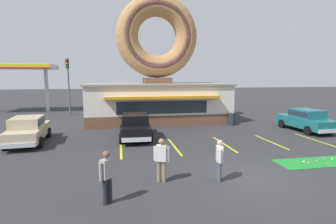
{
  "coord_description": "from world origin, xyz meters",
  "views": [
    {
      "loc": [
        -5.05,
        -9.16,
        3.95
      ],
      "look_at": [
        -2.39,
        5.0,
        2.0
      ],
      "focal_mm": 28.0,
      "sensor_mm": 36.0,
      "label": 1
    }
  ],
  "objects_px": {
    "car_teal": "(306,119)",
    "pedestrian_hooded_kid": "(161,158)",
    "golf_ball": "(317,161)",
    "traffic_light_pole": "(68,79)",
    "car_champagne": "(28,129)",
    "trash_bin": "(232,119)",
    "car_black": "(135,125)",
    "pedestrian_leather_jacket_man": "(219,159)",
    "pedestrian_blue_sweater_man": "(107,175)"
  },
  "relations": [
    {
      "from": "car_champagne",
      "to": "pedestrian_blue_sweater_man",
      "type": "distance_m",
      "value": 9.84
    },
    {
      "from": "car_teal",
      "to": "pedestrian_hooded_kid",
      "type": "xyz_separation_m",
      "value": [
        -11.85,
        -7.36,
        0.06
      ]
    },
    {
      "from": "pedestrian_hooded_kid",
      "to": "trash_bin",
      "type": "bearing_deg",
      "value": 54.32
    },
    {
      "from": "golf_ball",
      "to": "pedestrian_leather_jacket_man",
      "type": "relative_size",
      "value": 0.03
    },
    {
      "from": "pedestrian_blue_sweater_man",
      "to": "trash_bin",
      "type": "bearing_deg",
      "value": 51.36
    },
    {
      "from": "pedestrian_leather_jacket_man",
      "to": "trash_bin",
      "type": "relative_size",
      "value": 1.64
    },
    {
      "from": "car_teal",
      "to": "car_champagne",
      "type": "bearing_deg",
      "value": -179.42
    },
    {
      "from": "car_black",
      "to": "trash_bin",
      "type": "height_order",
      "value": "car_black"
    },
    {
      "from": "car_black",
      "to": "traffic_light_pole",
      "type": "xyz_separation_m",
      "value": [
        -5.98,
        11.38,
        2.84
      ]
    },
    {
      "from": "golf_ball",
      "to": "traffic_light_pole",
      "type": "height_order",
      "value": "traffic_light_pole"
    },
    {
      "from": "trash_bin",
      "to": "traffic_light_pole",
      "type": "bearing_deg",
      "value": 149.58
    },
    {
      "from": "golf_ball",
      "to": "pedestrian_leather_jacket_man",
      "type": "height_order",
      "value": "pedestrian_leather_jacket_man"
    },
    {
      "from": "car_teal",
      "to": "pedestrian_blue_sweater_man",
      "type": "relative_size",
      "value": 2.74
    },
    {
      "from": "pedestrian_hooded_kid",
      "to": "car_champagne",
      "type": "bearing_deg",
      "value": 133.76
    },
    {
      "from": "pedestrian_hooded_kid",
      "to": "traffic_light_pole",
      "type": "distance_m",
      "value": 20.0
    },
    {
      "from": "car_champagne",
      "to": "pedestrian_leather_jacket_man",
      "type": "xyz_separation_m",
      "value": [
        9.04,
        -7.47,
        0.01
      ]
    },
    {
      "from": "pedestrian_hooded_kid",
      "to": "pedestrian_leather_jacket_man",
      "type": "bearing_deg",
      "value": -7.92
    },
    {
      "from": "pedestrian_leather_jacket_man",
      "to": "trash_bin",
      "type": "height_order",
      "value": "pedestrian_leather_jacket_man"
    },
    {
      "from": "golf_ball",
      "to": "car_champagne",
      "type": "bearing_deg",
      "value": 156.74
    },
    {
      "from": "pedestrian_hooded_kid",
      "to": "trash_bin",
      "type": "height_order",
      "value": "pedestrian_hooded_kid"
    },
    {
      "from": "pedestrian_blue_sweater_man",
      "to": "car_black",
      "type": "bearing_deg",
      "value": 80.82
    },
    {
      "from": "golf_ball",
      "to": "traffic_light_pole",
      "type": "xyz_separation_m",
      "value": [
        -14.02,
        17.71,
        3.66
      ]
    },
    {
      "from": "car_champagne",
      "to": "trash_bin",
      "type": "bearing_deg",
      "value": 12.91
    },
    {
      "from": "pedestrian_leather_jacket_man",
      "to": "trash_bin",
      "type": "distance_m",
      "value": 12.03
    },
    {
      "from": "pedestrian_blue_sweater_man",
      "to": "pedestrian_hooded_kid",
      "type": "height_order",
      "value": "pedestrian_blue_sweater_man"
    },
    {
      "from": "car_black",
      "to": "trash_bin",
      "type": "xyz_separation_m",
      "value": [
        8.05,
        3.14,
        -0.37
      ]
    },
    {
      "from": "car_teal",
      "to": "golf_ball",
      "type": "bearing_deg",
      "value": -124.3
    },
    {
      "from": "pedestrian_blue_sweater_man",
      "to": "car_champagne",
      "type": "bearing_deg",
      "value": 120.08
    },
    {
      "from": "pedestrian_leather_jacket_man",
      "to": "traffic_light_pole",
      "type": "relative_size",
      "value": 0.28
    },
    {
      "from": "golf_ball",
      "to": "pedestrian_hooded_kid",
      "type": "xyz_separation_m",
      "value": [
        -7.51,
        -0.99,
        0.88
      ]
    },
    {
      "from": "pedestrian_leather_jacket_man",
      "to": "trash_bin",
      "type": "xyz_separation_m",
      "value": [
        5.34,
        10.77,
        -0.38
      ]
    },
    {
      "from": "car_champagne",
      "to": "pedestrian_hooded_kid",
      "type": "xyz_separation_m",
      "value": [
        6.86,
        -7.17,
        0.06
      ]
    },
    {
      "from": "pedestrian_leather_jacket_man",
      "to": "car_black",
      "type": "bearing_deg",
      "value": 109.5
    },
    {
      "from": "trash_bin",
      "to": "traffic_light_pole",
      "type": "distance_m",
      "value": 16.58
    },
    {
      "from": "golf_ball",
      "to": "pedestrian_leather_jacket_man",
      "type": "distance_m",
      "value": 5.56
    },
    {
      "from": "car_black",
      "to": "trash_bin",
      "type": "distance_m",
      "value": 8.64
    },
    {
      "from": "car_black",
      "to": "car_champagne",
      "type": "relative_size",
      "value": 0.98
    },
    {
      "from": "golf_ball",
      "to": "car_black",
      "type": "relative_size",
      "value": 0.01
    },
    {
      "from": "pedestrian_hooded_kid",
      "to": "trash_bin",
      "type": "xyz_separation_m",
      "value": [
        7.52,
        10.47,
        -0.43
      ]
    },
    {
      "from": "car_black",
      "to": "pedestrian_hooded_kid",
      "type": "height_order",
      "value": "pedestrian_hooded_kid"
    },
    {
      "from": "car_teal",
      "to": "car_black",
      "type": "relative_size",
      "value": 1.01
    },
    {
      "from": "car_teal",
      "to": "pedestrian_hooded_kid",
      "type": "relative_size",
      "value": 2.76
    },
    {
      "from": "trash_bin",
      "to": "car_champagne",
      "type": "bearing_deg",
      "value": -167.09
    },
    {
      "from": "golf_ball",
      "to": "traffic_light_pole",
      "type": "relative_size",
      "value": 0.01
    },
    {
      "from": "pedestrian_hooded_kid",
      "to": "pedestrian_leather_jacket_man",
      "type": "distance_m",
      "value": 2.19
    },
    {
      "from": "golf_ball",
      "to": "traffic_light_pole",
      "type": "bearing_deg",
      "value": 128.37
    },
    {
      "from": "golf_ball",
      "to": "pedestrian_hooded_kid",
      "type": "height_order",
      "value": "pedestrian_hooded_kid"
    },
    {
      "from": "car_black",
      "to": "traffic_light_pole",
      "type": "height_order",
      "value": "traffic_light_pole"
    },
    {
      "from": "car_black",
      "to": "pedestrian_hooded_kid",
      "type": "bearing_deg",
      "value": -85.87
    },
    {
      "from": "car_teal",
      "to": "car_champagne",
      "type": "relative_size",
      "value": 0.99
    }
  ]
}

